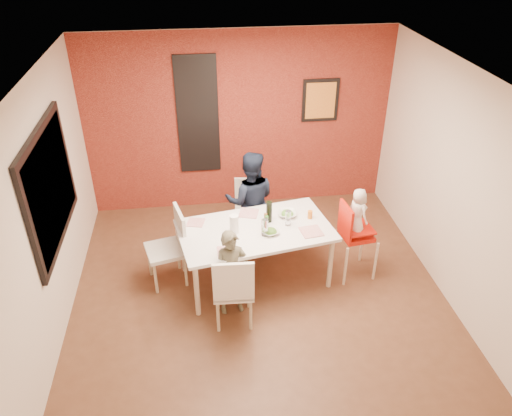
{
  "coord_description": "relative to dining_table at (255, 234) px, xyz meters",
  "views": [
    {
      "loc": [
        -0.64,
        -4.67,
        4.12
      ],
      "look_at": [
        0.0,
        0.3,
        1.05
      ],
      "focal_mm": 35.0,
      "sensor_mm": 36.0,
      "label": 1
    }
  ],
  "objects": [
    {
      "name": "art_print_canvas",
      "position": [
        1.21,
        1.91,
        0.96
      ],
      "size": [
        0.44,
        0.01,
        0.54
      ],
      "primitive_type": "cube",
      "color": "gold",
      "rests_on": "wall_back"
    },
    {
      "name": "toddler",
      "position": [
        1.25,
        -0.04,
        0.23
      ],
      "size": [
        0.29,
        0.35,
        0.62
      ],
      "primitive_type": "imported",
      "rotation": [
        0.0,
        0.0,
        1.95
      ],
      "color": "silver",
      "rests_on": "high_chair"
    },
    {
      "name": "paper_towel_roll",
      "position": [
        -0.26,
        -0.05,
        0.19
      ],
      "size": [
        0.11,
        0.11,
        0.24
      ],
      "primitive_type": "cylinder",
      "color": "white",
      "rests_on": "dining_table"
    },
    {
      "name": "wine_bottle",
      "position": [
        0.19,
        0.14,
        0.21
      ],
      "size": [
        0.07,
        0.07,
        0.28
      ],
      "primitive_type": "cylinder",
      "color": "black",
      "rests_on": "dining_table"
    },
    {
      "name": "art_print_frame",
      "position": [
        1.21,
        1.92,
        0.96
      ],
      "size": [
        0.54,
        0.03,
        0.64
      ],
      "primitive_type": "cube",
      "color": "black",
      "rests_on": "wall_back"
    },
    {
      "name": "salad_bowl_a",
      "position": [
        0.17,
        -0.12,
        0.09
      ],
      "size": [
        0.25,
        0.25,
        0.05
      ],
      "primitive_type": "imported",
      "rotation": [
        0.0,
        0.0,
        0.35
      ],
      "color": "white",
      "rests_on": "dining_table"
    },
    {
      "name": "child_far",
      "position": [
        0.03,
        0.75,
        0.02
      ],
      "size": [
        0.74,
        0.61,
        1.42
      ],
      "primitive_type": "imported",
      "rotation": [
        0.0,
        0.0,
        3.04
      ],
      "color": "black",
      "rests_on": "ground"
    },
    {
      "name": "wall_right",
      "position": [
        2.26,
        -0.29,
        0.66
      ],
      "size": [
        0.02,
        4.5,
        2.7
      ],
      "primitive_type": "cube",
      "color": "beige",
      "rests_on": "ground"
    },
    {
      "name": "glassblock_surround",
      "position": [
        -0.59,
        1.92,
        0.81
      ],
      "size": [
        0.6,
        0.03,
        1.76
      ],
      "primitive_type": "cube",
      "color": "black",
      "rests_on": "wall_back"
    },
    {
      "name": "wine_glass_a",
      "position": [
        0.1,
        -0.15,
        0.18
      ],
      "size": [
        0.08,
        0.08,
        0.22
      ],
      "primitive_type": "cylinder",
      "color": "silver",
      "rests_on": "dining_table"
    },
    {
      "name": "condiment_brown",
      "position": [
        0.14,
        0.08,
        0.15
      ],
      "size": [
        0.04,
        0.04,
        0.16
      ],
      "primitive_type": "cylinder",
      "color": "brown",
      "rests_on": "dining_table"
    },
    {
      "name": "wall_front",
      "position": [
        0.01,
        -2.54,
        0.66
      ],
      "size": [
        4.5,
        0.02,
        2.7
      ],
      "primitive_type": "cube",
      "color": "beige",
      "rests_on": "ground"
    },
    {
      "name": "chair_near",
      "position": [
        -0.34,
        -0.78,
        -0.16
      ],
      "size": [
        0.46,
        0.46,
        0.96
      ],
      "rotation": [
        0.0,
        0.0,
        3.09
      ],
      "color": "white",
      "rests_on": "ground"
    },
    {
      "name": "wine_glass_b",
      "position": [
        0.41,
        0.04,
        0.17
      ],
      "size": [
        0.07,
        0.07,
        0.2
      ],
      "primitive_type": "cylinder",
      "color": "white",
      "rests_on": "dining_table"
    },
    {
      "name": "plate_far_left",
      "position": [
        -0.71,
        0.23,
        0.07
      ],
      "size": [
        0.24,
        0.24,
        0.01
      ],
      "primitive_type": "cube",
      "rotation": [
        0.0,
        0.0,
        -0.25
      ],
      "color": "silver",
      "rests_on": "dining_table"
    },
    {
      "name": "child_near",
      "position": [
        -0.34,
        -0.54,
        -0.15
      ],
      "size": [
        0.43,
        0.31,
        1.09
      ],
      "primitive_type": "imported",
      "rotation": [
        0.0,
        0.0,
        0.14
      ],
      "color": "brown",
      "rests_on": "ground"
    },
    {
      "name": "wall_left",
      "position": [
        -2.24,
        -0.29,
        0.66
      ],
      "size": [
        0.02,
        4.5,
        2.7
      ],
      "primitive_type": "cube",
      "color": "beige",
      "rests_on": "ground"
    },
    {
      "name": "dining_table",
      "position": [
        0.0,
        0.0,
        0.0
      ],
      "size": [
        1.98,
        1.32,
        0.76
      ],
      "rotation": [
        0.0,
        0.0,
        0.18
      ],
      "color": "white",
      "rests_on": "ground"
    },
    {
      "name": "wall_back",
      "position": [
        0.01,
        1.96,
        0.66
      ],
      "size": [
        4.5,
        0.02,
        2.7
      ],
      "primitive_type": "cube",
      "color": "beige",
      "rests_on": "ground"
    },
    {
      "name": "picture_window_pane",
      "position": [
        -2.19,
        -0.09,
        0.86
      ],
      "size": [
        0.02,
        1.55,
        1.15
      ],
      "primitive_type": "cube",
      "color": "black",
      "rests_on": "wall_left"
    },
    {
      "name": "condiment_red",
      "position": [
        0.09,
        -0.02,
        0.14
      ],
      "size": [
        0.04,
        0.04,
        0.14
      ],
      "primitive_type": "cylinder",
      "color": "red",
      "rests_on": "dining_table"
    },
    {
      "name": "glassblock_strip",
      "position": [
        -0.59,
        1.93,
        0.81
      ],
      "size": [
        0.55,
        0.03,
        1.7
      ],
      "primitive_type": "cube",
      "color": "silver",
      "rests_on": "wall_back"
    },
    {
      "name": "picture_window_frame",
      "position": [
        -2.21,
        -0.09,
        0.86
      ],
      "size": [
        0.05,
        1.7,
        1.3
      ],
      "primitive_type": "cube",
      "color": "black",
      "rests_on": "wall_left"
    },
    {
      "name": "plate_near_left",
      "position": [
        -0.38,
        -0.42,
        0.07
      ],
      "size": [
        0.21,
        0.21,
        0.01
      ],
      "primitive_type": "cube",
      "rotation": [
        0.0,
        0.0,
        -0.0
      ],
      "color": "silver",
      "rests_on": "dining_table"
    },
    {
      "name": "chair_left",
      "position": [
        -1.01,
        0.13,
        -0.14
      ],
      "size": [
        0.56,
        0.56,
        0.99
      ],
      "rotation": [
        0.0,
        0.0,
        4.95
      ],
      "color": "silver",
      "rests_on": "ground"
    },
    {
      "name": "ground",
      "position": [
        0.01,
        -0.29,
        -0.69
      ],
      "size": [
        4.5,
        4.5,
        0.0
      ],
      "primitive_type": "plane",
      "color": "brown",
      "rests_on": "ground"
    },
    {
      "name": "chair_far",
      "position": [
        0.04,
        0.98,
        -0.2
      ],
      "size": [
        0.46,
        0.46,
        0.88
      ],
      "rotation": [
        0.0,
        0.0,
        -0.13
      ],
      "color": "white",
      "rests_on": "ground"
    },
    {
      "name": "sippy_cup",
      "position": [
        0.71,
        0.15,
        0.12
      ],
      "size": [
        0.06,
        0.06,
        0.1
      ],
      "primitive_type": "cylinder",
      "color": "orange",
      "rests_on": "dining_table"
    },
    {
      "name": "high_chair",
      "position": [
        1.22,
        -0.04,
        -0.07
      ],
      "size": [
        0.49,
        0.49,
        1.04
      ],
      "rotation": [
        0.0,
        0.0,
        1.7
      ],
      "color": "red",
      "rests_on": "ground"
    },
    {
      "name": "plate_near_right",
      "position": [
        0.66,
        -0.15,
        0.07
      ],
      "size": [
        0.28,
        0.28,
        0.01
      ],
      "primitive_type": "cube",
      "rotation": [
        0.0,
        0.0,
        0.14
      ],
      "color": "silver",
      "rests_on": "dining_table"
    },
    {
      "name": "ceiling",
      "position": [
        0.01,
        -0.29,
        2.01
      ],
      "size": [
        4.5,
        4.5,
        0.02
      ],
      "primitive_type": "cube",
      "color": "white",
      "rests_on": "wall_back"
    },
    {
      "name": "condiment_green",
      "position": [
        0.14,
        0.03,
        0.14
      ],
      "size": [
        0.04,
        0.04,
        0.15
      ],
      "primitive_type": "cylinder",
      "color": "#377C29",
      "rests_on": "dining_table"
    },
    {
      "name": "brick_accent_wall",
      "position": [
        0.01,
        1.94,
        0.66
      ],
      "size": [
        4.5,
        0.02,
        2.7
      ],
      "primitive_type": "cube",
      "color": "maroon",
      "rests_on": "ground"
    },
    {
      "name": "salad_bowl_b",
      "position": [
        0.44,
        0.24,
        0.1
      ],
      "size": [
        0.26,
        0.26,
        0.06
      ],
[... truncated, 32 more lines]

